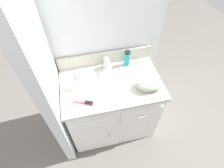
% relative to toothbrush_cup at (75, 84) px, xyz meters
% --- Properties ---
extents(ground_plane, '(6.00, 6.00, 0.00)m').
position_rel_toothbrush_cup_xyz_m(ground_plane, '(0.32, -0.02, -0.83)').
color(ground_plane, slate).
extents(wall_back, '(1.10, 0.08, 2.20)m').
position_rel_toothbrush_cup_xyz_m(wall_back, '(0.32, 0.32, 0.27)').
color(wall_back, silver).
rests_on(wall_back, ground_plane).
extents(wall_left, '(0.08, 0.65, 2.20)m').
position_rel_toothbrush_cup_xyz_m(wall_left, '(-0.19, -0.02, 0.27)').
color(wall_left, silver).
rests_on(wall_left, ground_plane).
extents(vanity, '(0.92, 0.58, 0.78)m').
position_rel_toothbrush_cup_xyz_m(vanity, '(0.32, -0.02, -0.42)').
color(vanity, white).
rests_on(vanity, ground_plane).
extents(backsplash, '(0.92, 0.02, 0.13)m').
position_rel_toothbrush_cup_xyz_m(backsplash, '(0.32, 0.26, 0.02)').
color(backsplash, beige).
rests_on(backsplash, vanity).
extents(sink_faucet, '(0.09, 0.09, 0.14)m').
position_rel_toothbrush_cup_xyz_m(sink_faucet, '(0.32, 0.16, 0.00)').
color(sink_faucet, silver).
rests_on(sink_faucet, vanity).
extents(toothbrush_cup, '(0.09, 0.08, 0.20)m').
position_rel_toothbrush_cup_xyz_m(toothbrush_cup, '(0.00, 0.00, 0.00)').
color(toothbrush_cup, silver).
rests_on(toothbrush_cup, vanity).
extents(soap_dispenser, '(0.06, 0.06, 0.13)m').
position_rel_toothbrush_cup_xyz_m(soap_dispenser, '(0.32, 0.20, 0.01)').
color(soap_dispenser, silver).
rests_on(soap_dispenser, vanity).
extents(shaving_cream_can, '(0.05, 0.05, 0.17)m').
position_rel_toothbrush_cup_xyz_m(shaving_cream_can, '(0.52, 0.19, 0.04)').
color(shaving_cream_can, teal).
rests_on(shaving_cream_can, vanity).
extents(hairbrush, '(0.17, 0.09, 0.03)m').
position_rel_toothbrush_cup_xyz_m(hairbrush, '(0.07, -0.19, -0.04)').
color(hairbrush, '#C1517F').
rests_on(hairbrush, vanity).
extents(hand_towel, '(0.22, 0.16, 0.11)m').
position_rel_toothbrush_cup_xyz_m(hand_towel, '(0.64, -0.14, 0.00)').
color(hand_towel, '#A8BCA3').
rests_on(hand_towel, vanity).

